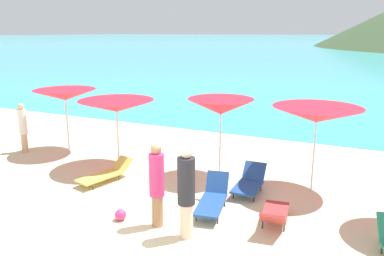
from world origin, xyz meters
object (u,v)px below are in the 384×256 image
beachgoer_0 (186,190)px  beachgoer_2 (157,183)px  umbrella_0 (65,95)px  lounge_chair_4 (249,182)px  lounge_chair_3 (106,173)px  umbrella_1 (116,106)px  umbrella_2 (221,107)px  umbrella_3 (317,115)px  beachgoer_1 (23,126)px  lounge_chair_2 (275,214)px  beach_ball (121,215)px  lounge_chair_1 (213,198)px

beachgoer_0 → beachgoer_2: beachgoer_0 is taller
umbrella_0 → lounge_chair_4: umbrella_0 is taller
umbrella_0 → lounge_chair_3: umbrella_0 is taller
umbrella_1 → umbrella_2: umbrella_2 is taller
umbrella_3 → beachgoer_1: 9.56m
umbrella_1 → beachgoer_0: umbrella_1 is taller
beachgoer_1 → beachgoer_2: bearing=142.7°
umbrella_1 → lounge_chair_2: umbrella_1 is taller
umbrella_0 → beach_ball: bearing=-37.1°
umbrella_2 → lounge_chair_1: 2.81m
beachgoer_1 → lounge_chair_1: bearing=153.2°
beachgoer_2 → beachgoer_1: bearing=120.5°
umbrella_3 → lounge_chair_2: 2.90m
umbrella_0 → umbrella_2: size_ratio=0.96×
umbrella_0 → beachgoer_0: (6.17, -3.47, -0.97)m
beachgoer_0 → beachgoer_2: 0.78m
umbrella_1 → beachgoer_2: bearing=-43.1°
umbrella_1 → umbrella_3: bearing=5.8°
lounge_chair_4 → beachgoer_0: (-0.49, -2.73, 0.73)m
umbrella_2 → lounge_chair_4: size_ratio=1.61×
umbrella_0 → umbrella_1: 2.54m
umbrella_1 → lounge_chair_4: umbrella_1 is taller
lounge_chair_2 → lounge_chair_4: 1.82m
beach_ball → lounge_chair_1: bearing=38.6°
umbrella_1 → lounge_chair_3: bearing=-72.7°
lounge_chair_3 → beach_ball: (1.72, -1.75, -0.10)m
lounge_chair_1 → beachgoer_1: size_ratio=0.95×
lounge_chair_1 → lounge_chair_3: 3.40m
umbrella_1 → lounge_chair_4: 4.49m
umbrella_0 → umbrella_2: 5.55m
umbrella_1 → lounge_chair_1: size_ratio=1.50×
lounge_chair_3 → umbrella_2: bearing=46.6°
lounge_chair_2 → beach_ball: lounge_chair_2 is taller
umbrella_3 → lounge_chair_2: umbrella_3 is taller
umbrella_3 → beach_ball: 5.31m
umbrella_3 → beachgoer_0: size_ratio=1.22×
beachgoer_1 → beach_ball: 6.56m
umbrella_2 → umbrella_3: size_ratio=0.97×
umbrella_3 → lounge_chair_4: umbrella_3 is taller
umbrella_2 → umbrella_3: umbrella_2 is taller
umbrella_2 → umbrella_1: bearing=-169.6°
lounge_chair_2 → beachgoer_2: 2.59m
umbrella_1 → lounge_chair_3: 2.04m
beachgoer_0 → beachgoer_1: bearing=42.7°
lounge_chair_4 → beach_ball: 3.43m
umbrella_0 → beachgoer_0: umbrella_0 is taller
umbrella_0 → lounge_chair_4: (6.66, -0.74, -1.70)m
lounge_chair_3 → beachgoer_1: beachgoer_1 is taller
lounge_chair_4 → beach_ball: bearing=-129.7°
lounge_chair_1 → beachgoer_0: 1.53m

